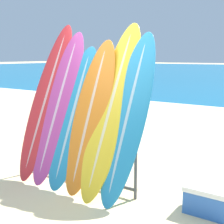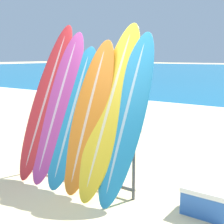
% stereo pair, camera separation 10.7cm
% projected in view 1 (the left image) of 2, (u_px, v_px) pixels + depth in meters
% --- Properties ---
extents(ground_plane, '(160.00, 160.00, 0.00)m').
position_uv_depth(ground_plane, '(91.00, 195.00, 4.16)').
color(ground_plane, beige).
extents(surfboard_rack, '(1.83, 0.04, 0.92)m').
position_uv_depth(surfboard_rack, '(81.00, 151.00, 4.45)').
color(surfboard_rack, '#47474C').
rests_on(surfboard_rack, ground_plane).
extents(surfboard_slot_0, '(0.56, 1.14, 2.34)m').
position_uv_depth(surfboard_slot_0, '(47.00, 99.00, 4.82)').
color(surfboard_slot_0, red).
rests_on(surfboard_slot_0, ground_plane).
extents(surfboard_slot_1, '(0.57, 1.06, 2.21)m').
position_uv_depth(surfboard_slot_1, '(59.00, 105.00, 4.65)').
color(surfboard_slot_1, '#B23D8E').
rests_on(surfboard_slot_1, ground_plane).
extents(surfboard_slot_2, '(0.57, 0.95, 1.98)m').
position_uv_depth(surfboard_slot_2, '(73.00, 116.00, 4.45)').
color(surfboard_slot_2, teal).
rests_on(surfboard_slot_2, ground_plane).
extents(surfboard_slot_3, '(0.56, 0.96, 2.08)m').
position_uv_depth(surfboard_slot_3, '(90.00, 114.00, 4.28)').
color(surfboard_slot_3, orange).
rests_on(surfboard_slot_3, ground_plane).
extents(surfboard_slot_4, '(0.56, 1.24, 2.31)m').
position_uv_depth(surfboard_slot_4, '(112.00, 107.00, 4.15)').
color(surfboard_slot_4, yellow).
rests_on(surfboard_slot_4, ground_plane).
extents(surfboard_slot_5, '(0.52, 1.08, 2.17)m').
position_uv_depth(surfboard_slot_5, '(129.00, 115.00, 3.98)').
color(surfboard_slot_5, teal).
rests_on(surfboard_slot_5, ground_plane).
extents(person_near_water, '(0.30, 0.25, 1.74)m').
position_uv_depth(person_near_water, '(134.00, 93.00, 7.45)').
color(person_near_water, '#A87A5B').
rests_on(person_near_water, ground_plane).
extents(cooler_box, '(0.53, 0.40, 0.33)m').
position_uv_depth(cooler_box, '(209.00, 199.00, 3.67)').
color(cooler_box, '#2D60B7').
rests_on(cooler_box, ground_plane).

